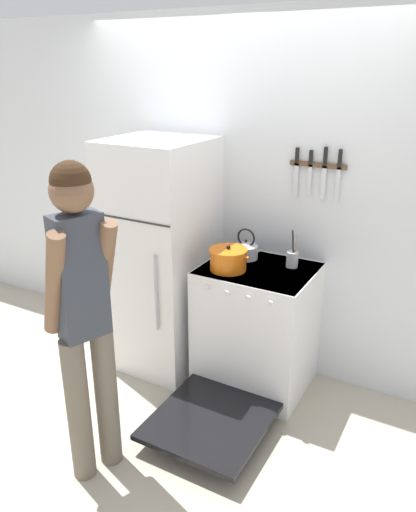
# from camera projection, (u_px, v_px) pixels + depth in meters

# --- Properties ---
(ground_plane) EXTENTS (14.00, 14.00, 0.00)m
(ground_plane) POSITION_uv_depth(u_px,v_px,m) (236.00, 350.00, 4.09)
(ground_plane) COLOR #B2A893
(wall_back) EXTENTS (10.00, 0.06, 2.55)m
(wall_back) POSITION_uv_depth(u_px,v_px,m) (242.00, 198.00, 3.65)
(wall_back) COLOR silver
(wall_back) RESTS_ON ground_plane
(refrigerator) EXTENTS (0.66, 0.74, 1.72)m
(refrigerator) POSITION_uv_depth(u_px,v_px,m) (161.00, 256.00, 3.70)
(refrigerator) COLOR white
(refrigerator) RESTS_ON ground_plane
(stove_range) EXTENTS (0.75, 1.35, 0.90)m
(stove_range) POSITION_uv_depth(u_px,v_px,m) (254.00, 330.00, 3.50)
(stove_range) COLOR white
(stove_range) RESTS_ON ground_plane
(dutch_oven_pot) EXTENTS (0.30, 0.25, 0.17)m
(dutch_oven_pot) POSITION_uv_depth(u_px,v_px,m) (228.00, 259.00, 3.32)
(dutch_oven_pot) COLOR orange
(dutch_oven_pot) RESTS_ON stove_range
(tea_kettle) EXTENTS (0.22, 0.17, 0.22)m
(tea_kettle) POSITION_uv_depth(u_px,v_px,m) (246.00, 250.00, 3.52)
(tea_kettle) COLOR silver
(tea_kettle) RESTS_ON stove_range
(utensil_jar) EXTENTS (0.08, 0.08, 0.26)m
(utensil_jar) POSITION_uv_depth(u_px,v_px,m) (292.00, 258.00, 3.37)
(utensil_jar) COLOR #B7BABF
(utensil_jar) RESTS_ON stove_range
(person) EXTENTS (0.37, 0.43, 1.79)m
(person) POSITION_uv_depth(u_px,v_px,m) (83.00, 310.00, 2.55)
(person) COLOR #6B6051
(person) RESTS_ON ground_plane
(wall_knife_strip) EXTENTS (0.38, 0.03, 0.35)m
(wall_knife_strip) POSITION_uv_depth(u_px,v_px,m) (318.00, 166.00, 3.25)
(wall_knife_strip) COLOR brown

